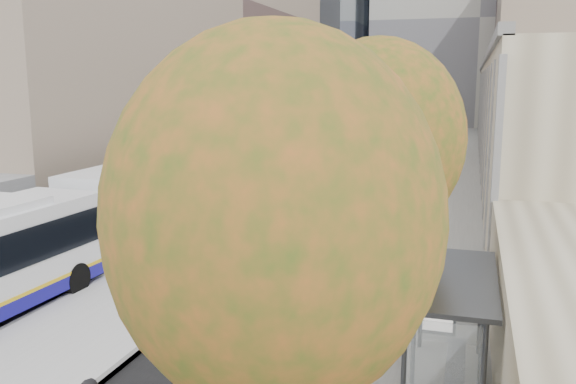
% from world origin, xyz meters
% --- Properties ---
extents(bus_platform, '(4.25, 150.00, 0.15)m').
position_xyz_m(bus_platform, '(-3.88, 35.00, 0.07)').
color(bus_platform, '#B9B9B9').
rests_on(bus_platform, ground).
extents(sidewalk, '(4.75, 150.00, 0.08)m').
position_xyz_m(sidewalk, '(4.12, 35.00, 0.04)').
color(sidewalk, gray).
rests_on(sidewalk, ground).
extents(building_midrise, '(24.00, 46.00, 25.00)m').
position_xyz_m(building_midrise, '(-22.50, 41.00, 12.50)').
color(building_midrise, gray).
rests_on(building_midrise, ground).
extents(building_far_block, '(30.00, 18.00, 30.00)m').
position_xyz_m(building_far_block, '(6.00, 96.00, 15.00)').
color(building_far_block, '#A6A499').
rests_on(building_far_block, ground).
extents(bus_shelter, '(1.90, 4.40, 2.53)m').
position_xyz_m(bus_shelter, '(5.69, 10.96, 2.19)').
color(bus_shelter, '#383A3F').
rests_on(bus_shelter, sidewalk).
extents(tree_b, '(4.00, 4.00, 6.97)m').
position_xyz_m(tree_b, '(3.60, 5.00, 5.04)').
color(tree_b, black).
rests_on(tree_b, sidewalk).
extents(tree_c, '(4.20, 4.20, 7.28)m').
position_xyz_m(tree_c, '(3.60, 13.00, 5.25)').
color(tree_c, black).
rests_on(tree_c, sidewalk).
extents(bus_far, '(2.90, 19.43, 3.24)m').
position_xyz_m(bus_far, '(-7.25, 26.14, 1.77)').
color(bus_far, silver).
rests_on(bus_far, ground).
extents(distant_car, '(2.25, 4.28, 1.39)m').
position_xyz_m(distant_car, '(-7.96, 55.55, 0.69)').
color(distant_car, white).
rests_on(distant_car, ground).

